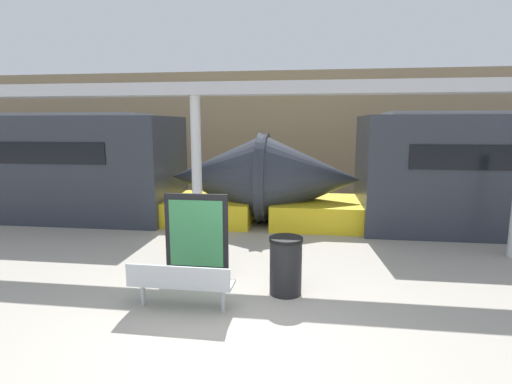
{
  "coord_description": "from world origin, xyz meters",
  "views": [
    {
      "loc": [
        1.05,
        -4.94,
        2.86
      ],
      "look_at": [
        -0.12,
        3.6,
        1.4
      ],
      "focal_mm": 28.0,
      "sensor_mm": 36.0,
      "label": 1
    }
  ],
  "objects_px": {
    "bench_near": "(180,282)",
    "support_column_near": "(197,172)",
    "trash_bin": "(286,265)",
    "poster_board": "(197,237)"
  },
  "relations": [
    {
      "from": "bench_near",
      "to": "poster_board",
      "type": "distance_m",
      "value": 1.31
    },
    {
      "from": "bench_near",
      "to": "poster_board",
      "type": "xyz_separation_m",
      "value": [
        -0.09,
        1.26,
        0.35
      ]
    },
    {
      "from": "trash_bin",
      "to": "support_column_near",
      "type": "bearing_deg",
      "value": 131.35
    },
    {
      "from": "poster_board",
      "to": "trash_bin",
      "type": "bearing_deg",
      "value": -13.26
    },
    {
      "from": "trash_bin",
      "to": "poster_board",
      "type": "distance_m",
      "value": 1.74
    },
    {
      "from": "trash_bin",
      "to": "poster_board",
      "type": "xyz_separation_m",
      "value": [
        -1.67,
        0.39,
        0.33
      ]
    },
    {
      "from": "bench_near",
      "to": "poster_board",
      "type": "relative_size",
      "value": 1.0
    },
    {
      "from": "bench_near",
      "to": "trash_bin",
      "type": "bearing_deg",
      "value": 29.39
    },
    {
      "from": "bench_near",
      "to": "support_column_near",
      "type": "xyz_separation_m",
      "value": [
        -0.7,
        3.45,
        1.28
      ]
    },
    {
      "from": "trash_bin",
      "to": "poster_board",
      "type": "height_order",
      "value": "poster_board"
    }
  ]
}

